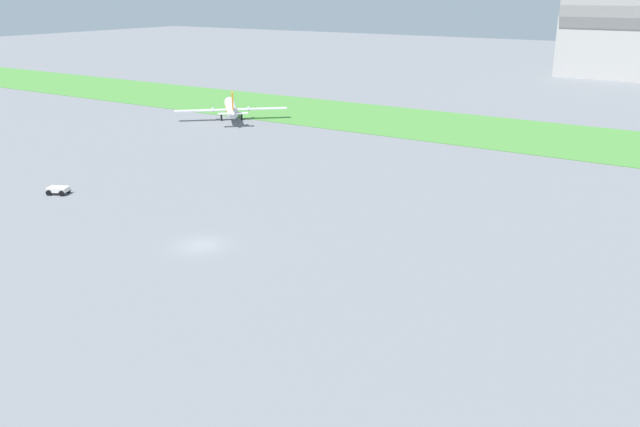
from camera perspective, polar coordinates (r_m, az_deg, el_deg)
name	(u,v)px	position (r m, az deg, el deg)	size (l,w,h in m)	color
ground_plane	(201,245)	(67.81, -9.94, -2.65)	(600.00, 600.00, 0.00)	slate
grass_taxiway_strip	(467,129)	(126.08, 12.23, 6.97)	(360.00, 28.00, 0.08)	#478438
airplane_taxiing_turboprop	(231,108)	(132.52, -7.46, 8.78)	(16.55, 15.57, 6.41)	white
baggage_cart_near_gate	(58,190)	(89.22, -21.09, 1.88)	(2.90, 2.59, 0.90)	white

